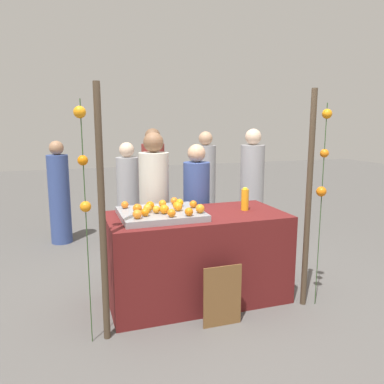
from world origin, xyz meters
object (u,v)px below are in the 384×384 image
(stall_counter, at_px, (197,257))
(orange_1, at_px, (164,209))
(vendor_left, at_px, (155,211))
(juice_bottle, at_px, (245,199))
(vendor_right, at_px, (196,214))
(orange_0, at_px, (150,206))
(chalkboard_sign, at_px, (222,296))

(stall_counter, height_order, orange_1, orange_1)
(orange_1, xyz_separation_m, vendor_left, (0.10, 0.83, -0.21))
(juice_bottle, relative_size, vendor_right, 0.15)
(orange_0, distance_m, orange_1, 0.22)
(orange_1, relative_size, juice_bottle, 0.37)
(orange_0, xyz_separation_m, orange_1, (0.09, -0.20, 0.00))
(orange_0, height_order, chalkboard_sign, orange_0)
(juice_bottle, height_order, vendor_right, vendor_right)
(chalkboard_sign, distance_m, vendor_right, 1.36)
(chalkboard_sign, bearing_deg, juice_bottle, 50.15)
(orange_0, relative_size, chalkboard_sign, 0.15)
(orange_0, relative_size, orange_1, 0.97)
(orange_1, bearing_deg, stall_counter, 18.49)
(chalkboard_sign, xyz_separation_m, vendor_right, (0.20, 1.27, 0.45))
(stall_counter, relative_size, chalkboard_sign, 3.09)
(orange_0, height_order, vendor_right, vendor_right)
(vendor_right, bearing_deg, vendor_left, 176.11)
(vendor_left, height_order, vendor_right, vendor_left)
(stall_counter, bearing_deg, vendor_right, 71.00)
(stall_counter, height_order, chalkboard_sign, stall_counter)
(stall_counter, relative_size, orange_0, 20.87)
(orange_0, xyz_separation_m, chalkboard_sign, (0.49, -0.68, -0.72))
(stall_counter, bearing_deg, chalkboard_sign, -86.86)
(orange_1, relative_size, chalkboard_sign, 0.15)
(juice_bottle, bearing_deg, chalkboard_sign, -129.85)
(orange_1, distance_m, chalkboard_sign, 0.95)
(orange_0, bearing_deg, stall_counter, -10.02)
(juice_bottle, height_order, vendor_left, vendor_left)
(vendor_right, bearing_deg, orange_0, -139.35)
(vendor_left, bearing_deg, vendor_right, -3.89)
(orange_1, xyz_separation_m, juice_bottle, (0.91, 0.13, 0.01))
(stall_counter, xyz_separation_m, vendor_right, (0.23, 0.67, 0.28))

